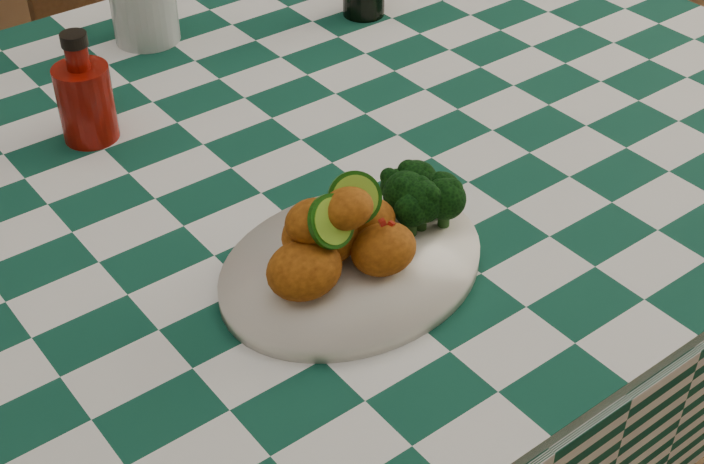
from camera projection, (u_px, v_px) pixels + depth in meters
dining_table at (252, 393)px, 1.41m from camera, size 1.66×1.06×0.79m
plate at (352, 267)px, 1.01m from camera, size 0.31×0.25×0.02m
fried_chicken_pile at (342, 229)px, 0.97m from camera, size 0.15×0.11×0.09m
broccoli_side at (421, 195)px, 1.04m from camera, size 0.08×0.08×0.06m
ketchup_bottle at (83, 87)px, 1.18m from camera, size 0.07×0.07×0.14m
wooden_chair_right at (182, 79)px, 1.96m from camera, size 0.48×0.50×0.96m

